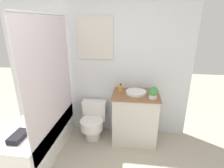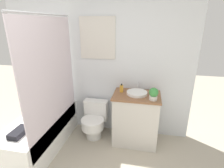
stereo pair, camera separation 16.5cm
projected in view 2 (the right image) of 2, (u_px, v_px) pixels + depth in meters
The scene contains 7 objects.
wall_back at pixel (98, 61), 2.91m from camera, with size 3.09×0.07×2.50m.
shower_area at pixel (41, 130), 2.69m from camera, with size 0.62×1.40×1.98m.
toilet at pixel (94, 120), 2.98m from camera, with size 0.41×0.50×0.61m.
vanity at pixel (136, 119), 2.80m from camera, with size 0.72×0.50×0.84m.
sink at pixel (137, 93), 2.67m from camera, with size 0.31×0.35×0.13m.
soap_bottle at pixel (122, 88), 2.74m from camera, with size 0.06×0.06×0.13m.
potted_plant at pixel (154, 94), 2.45m from camera, with size 0.13×0.13×0.18m.
Camera 2 is at (0.80, -0.73, 1.88)m, focal length 28.00 mm.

